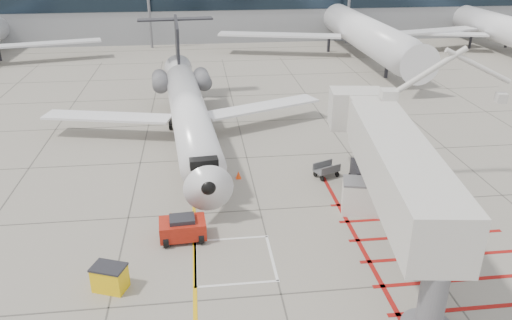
{
  "coord_description": "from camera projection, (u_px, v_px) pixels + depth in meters",
  "views": [
    {
      "loc": [
        -3.42,
        -22.62,
        15.57
      ],
      "look_at": [
        0.0,
        6.0,
        2.5
      ],
      "focal_mm": 35.0,
      "sensor_mm": 36.0,
      "label": 1
    }
  ],
  "objects": [
    {
      "name": "baggage_cart",
      "position": [
        326.0,
        170.0,
        34.9
      ],
      "size": [
        1.94,
        1.62,
        1.05
      ],
      "primitive_type": null,
      "rotation": [
        0.0,
        0.0,
        0.41
      ],
      "color": "#505154",
      "rests_on": "ground_plane"
    },
    {
      "name": "bg_aircraft_c",
      "position": [
        358.0,
        8.0,
        68.25
      ],
      "size": [
        38.28,
        42.53,
        12.76
      ],
      "primitive_type": null,
      "color": "silver",
      "rests_on": "ground_plane"
    },
    {
      "name": "cone_nose",
      "position": [
        171.0,
        215.0,
        29.87
      ],
      "size": [
        0.31,
        0.31,
        0.43
      ],
      "primitive_type": "cone",
      "color": "#EA5A0C",
      "rests_on": "ground_plane"
    },
    {
      "name": "pushback_tug",
      "position": [
        183.0,
        227.0,
        27.64
      ],
      "size": [
        2.65,
        1.76,
        1.48
      ],
      "primitive_type": null,
      "rotation": [
        0.0,
        0.0,
        0.07
      ],
      "color": "#AA1E10",
      "rests_on": "ground_plane"
    },
    {
      "name": "spill_bin",
      "position": [
        110.0,
        278.0,
        23.74
      ],
      "size": [
        1.78,
        1.49,
        1.32
      ],
      "primitive_type": null,
      "rotation": [
        0.0,
        0.0,
        -0.37
      ],
      "color": "yellow",
      "rests_on": "ground_plane"
    },
    {
      "name": "regional_jet",
      "position": [
        190.0,
        102.0,
        37.46
      ],
      "size": [
        27.1,
        32.95,
        8.12
      ],
      "primitive_type": null,
      "rotation": [
        0.0,
        0.0,
        0.08
      ],
      "color": "white",
      "rests_on": "ground_plane"
    },
    {
      "name": "cone_side",
      "position": [
        238.0,
        175.0,
        34.78
      ],
      "size": [
        0.39,
        0.39,
        0.54
      ],
      "primitive_type": "cone",
      "color": "#FF420D",
      "rests_on": "ground_plane"
    },
    {
      "name": "ground_power_unit",
      "position": [
        364.0,
        197.0,
        30.23
      ],
      "size": [
        2.96,
        2.16,
        2.11
      ],
      "primitive_type": null,
      "rotation": [
        0.0,
        0.0,
        -0.25
      ],
      "color": "silver",
      "rests_on": "ground_plane"
    },
    {
      "name": "bg_aircraft_d",
      "position": [
        502.0,
        10.0,
        70.8
      ],
      "size": [
        34.59,
        38.43,
        11.53
      ],
      "primitive_type": null,
      "color": "silver",
      "rests_on": "ground_plane"
    },
    {
      "name": "jet_bridge",
      "position": [
        399.0,
        180.0,
        25.93
      ],
      "size": [
        11.78,
        20.66,
        7.84
      ],
      "primitive_type": null,
      "rotation": [
        0.0,
        0.0,
        -0.13
      ],
      "color": "silver",
      "rests_on": "ground_plane"
    },
    {
      "name": "ground_plane",
      "position": [
        269.0,
        247.0,
        27.26
      ],
      "size": [
        260.0,
        260.0,
        0.0
      ],
      "primitive_type": "plane",
      "color": "gray",
      "rests_on": "ground"
    }
  ]
}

